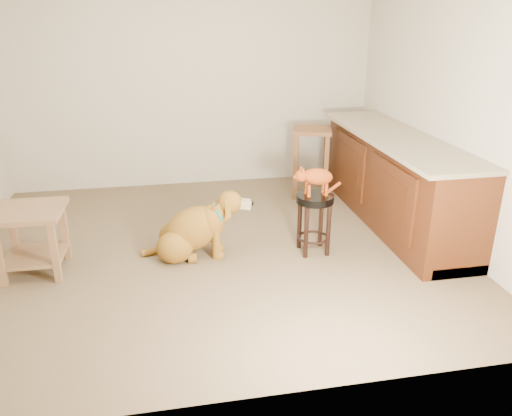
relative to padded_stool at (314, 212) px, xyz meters
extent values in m
cube|color=brown|center=(-0.92, 0.23, -0.40)|extent=(4.50, 4.00, 0.01)
cube|color=#BFB39A|center=(-0.92, 2.23, 0.90)|extent=(4.50, 0.04, 2.60)
cube|color=#BFB39A|center=(-0.92, -1.77, 0.90)|extent=(4.50, 0.04, 2.60)
cube|color=#BFB39A|center=(1.33, 0.23, 0.90)|extent=(0.04, 4.00, 2.60)
cube|color=#411D0B|center=(1.03, 0.53, 0.05)|extent=(0.60, 2.50, 0.90)
cube|color=gray|center=(1.00, 0.53, 0.52)|extent=(0.70, 2.56, 0.04)
cube|color=black|center=(1.07, 0.53, -0.35)|extent=(0.52, 2.50, 0.10)
cube|color=#411D0B|center=(0.72, -0.02, 0.10)|extent=(0.02, 0.90, 0.62)
cube|color=#411D0B|center=(0.72, 1.08, 0.10)|extent=(0.02, 0.90, 0.62)
cube|color=#351709|center=(0.71, -0.02, 0.10)|extent=(0.02, 0.60, 0.40)
cube|color=#351709|center=(0.71, 1.08, 0.10)|extent=(0.02, 0.60, 0.40)
cylinder|color=black|center=(0.10, 0.11, -0.15)|extent=(0.04, 0.04, 0.49)
cylinder|color=black|center=(-0.11, 0.10, -0.15)|extent=(0.04, 0.04, 0.49)
cylinder|color=black|center=(0.11, -0.10, -0.15)|extent=(0.04, 0.04, 0.49)
cylinder|color=black|center=(-0.10, -0.11, -0.15)|extent=(0.04, 0.04, 0.49)
torus|color=black|center=(0.00, 0.00, -0.26)|extent=(0.30, 0.30, 0.02)
cylinder|color=black|center=(0.00, 0.00, 0.13)|extent=(0.34, 0.34, 0.07)
cube|color=brown|center=(0.63, 1.62, -0.01)|extent=(0.06, 0.06, 0.78)
cube|color=brown|center=(0.29, 1.72, -0.01)|extent=(0.06, 0.06, 0.78)
cube|color=brown|center=(0.53, 1.28, -0.01)|extent=(0.06, 0.06, 0.78)
cube|color=brown|center=(0.19, 1.38, -0.01)|extent=(0.06, 0.06, 0.78)
cube|color=brown|center=(0.41, 1.50, 0.40)|extent=(0.55, 0.55, 0.04)
cube|color=brown|center=(-2.23, 0.28, -0.13)|extent=(0.05, 0.05, 0.54)
cube|color=brown|center=(-2.65, 0.29, -0.13)|extent=(0.05, 0.05, 0.54)
cube|color=brown|center=(-2.24, -0.15, -0.13)|extent=(0.05, 0.05, 0.54)
cube|color=brown|center=(-2.45, 0.07, 0.16)|extent=(0.57, 0.57, 0.04)
cube|color=brown|center=(-2.45, 0.07, -0.25)|extent=(0.48, 0.48, 0.03)
ellipsoid|color=brown|center=(-1.25, 0.27, -0.26)|extent=(0.35, 0.30, 0.30)
ellipsoid|color=brown|center=(-1.27, 0.03, -0.26)|extent=(0.35, 0.30, 0.30)
cylinder|color=brown|center=(-1.09, 0.27, -0.36)|extent=(0.08, 0.10, 0.09)
cylinder|color=brown|center=(-1.12, -0.01, -0.36)|extent=(0.08, 0.10, 0.09)
ellipsoid|color=brown|center=(-1.10, 0.13, -0.14)|extent=(0.71, 0.42, 0.60)
ellipsoid|color=brown|center=(-0.93, 0.11, -0.06)|extent=(0.28, 0.30, 0.31)
cylinder|color=brown|center=(-0.88, 0.19, -0.22)|extent=(0.09, 0.09, 0.35)
cylinder|color=brown|center=(-0.90, 0.02, -0.22)|extent=(0.09, 0.09, 0.35)
sphere|color=brown|center=(-0.85, 0.19, -0.38)|extent=(0.09, 0.09, 0.09)
sphere|color=brown|center=(-0.87, 0.02, -0.38)|extent=(0.09, 0.09, 0.09)
cylinder|color=brown|center=(-0.85, 0.10, 0.03)|extent=(0.24, 0.18, 0.22)
ellipsoid|color=brown|center=(-0.76, 0.09, 0.11)|extent=(0.24, 0.22, 0.21)
cube|color=#9B8861|center=(-0.64, 0.08, 0.09)|extent=(0.16, 0.09, 0.10)
sphere|color=black|center=(-0.57, 0.07, 0.10)|extent=(0.05, 0.05, 0.05)
cube|color=brown|center=(-0.77, 0.19, 0.08)|extent=(0.05, 0.06, 0.16)
cube|color=brown|center=(-0.79, 0.00, 0.08)|extent=(0.05, 0.06, 0.16)
torus|color=#0E6B70|center=(-0.85, 0.10, 0.02)|extent=(0.14, 0.21, 0.19)
cylinder|color=#D8BF4C|center=(-0.81, 0.10, -0.05)|extent=(0.01, 0.04, 0.04)
cylinder|color=brown|center=(-1.44, 0.21, -0.37)|extent=(0.29, 0.13, 0.06)
ellipsoid|color=maroon|center=(0.02, 0.00, 0.34)|extent=(0.30, 0.15, 0.19)
cylinder|color=maroon|center=(-0.07, 0.04, 0.22)|extent=(0.03, 0.03, 0.11)
sphere|color=maroon|center=(-0.07, 0.04, 0.18)|extent=(0.04, 0.04, 0.04)
cylinder|color=maroon|center=(-0.07, -0.04, 0.22)|extent=(0.03, 0.03, 0.11)
sphere|color=maroon|center=(-0.07, -0.04, 0.18)|extent=(0.04, 0.04, 0.04)
cylinder|color=maroon|center=(0.09, 0.04, 0.22)|extent=(0.03, 0.03, 0.11)
sphere|color=maroon|center=(0.09, 0.04, 0.18)|extent=(0.04, 0.04, 0.04)
cylinder|color=maroon|center=(0.09, -0.04, 0.22)|extent=(0.03, 0.03, 0.11)
sphere|color=maroon|center=(0.09, -0.04, 0.18)|extent=(0.04, 0.04, 0.04)
sphere|color=maroon|center=(-0.14, 0.00, 0.35)|extent=(0.11, 0.11, 0.11)
sphere|color=maroon|center=(-0.19, 0.00, 0.34)|extent=(0.04, 0.04, 0.04)
sphere|color=brown|center=(-0.20, 0.00, 0.34)|extent=(0.02, 0.02, 0.02)
cone|color=maroon|center=(-0.13, 0.03, 0.41)|extent=(0.05, 0.05, 0.05)
cone|color=#C66B60|center=(-0.13, 0.03, 0.41)|extent=(0.03, 0.03, 0.03)
cone|color=maroon|center=(-0.13, -0.04, 0.41)|extent=(0.05, 0.05, 0.05)
cone|color=#C66B60|center=(-0.13, -0.04, 0.41)|extent=(0.03, 0.03, 0.03)
cylinder|color=maroon|center=(0.17, 0.05, 0.19)|extent=(0.22, 0.13, 0.11)
camera|label=1|loc=(-1.30, -4.03, 1.70)|focal=35.00mm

